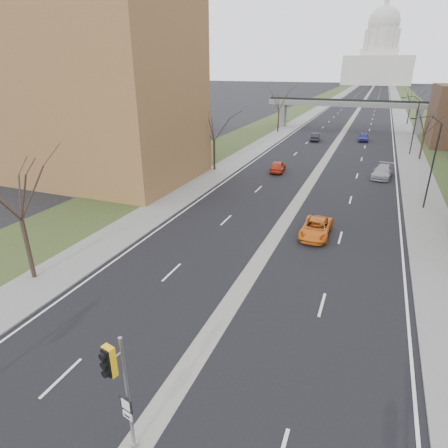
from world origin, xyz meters
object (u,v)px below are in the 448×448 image
Objects in this scene: car_right_near at (316,228)px; car_left_near at (278,166)px; car_right_mid at (383,172)px; car_right_far at (363,137)px; car_left_far at (315,137)px; signal_pole_median at (118,379)px.

car_left_near is at bearing 113.27° from car_right_near.
car_right_mid is 25.57m from car_right_far.
signal_pole_median is at bearing 88.10° from car_left_far.
signal_pole_median is at bearing -98.23° from car_right_near.
car_right_near is (7.96, -18.67, -0.05)m from car_left_near.
car_right_near is at bearing 94.10° from signal_pole_median.
car_right_near is 21.34m from car_right_mid.
car_left_near reaches higher than car_left_far.
car_right_near is (3.18, 21.50, -2.79)m from signal_pole_median.
car_right_mid is (11.90, -22.32, 0.05)m from car_left_far.
car_right_mid reaches higher than car_left_near.
car_right_far is at bearing 88.51° from car_right_near.
car_right_mid is (12.85, 2.10, 0.04)m from car_left_near.
car_right_mid reaches higher than car_left_far.
car_left_near is 0.87× the size of car_right_near.
car_left_far is at bearing 105.91° from signal_pole_median.
car_left_far is (0.94, 24.43, -0.01)m from car_left_near.
car_right_mid is at bearing 76.93° from car_right_near.
signal_pole_median is at bearing -95.29° from car_right_far.
car_left_near is 28.96m from car_right_far.
car_right_near is at bearing -95.38° from car_right_mid.
signal_pole_median reaches higher than car_left_far.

